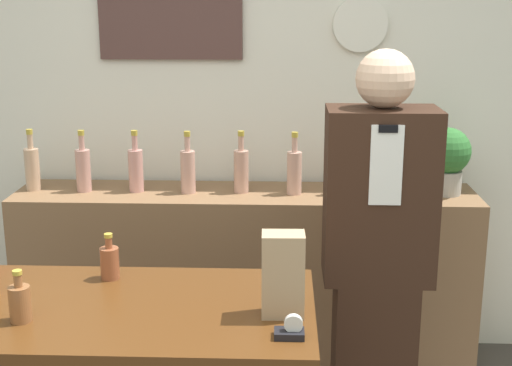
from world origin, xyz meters
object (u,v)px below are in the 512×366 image
Objects in this scene: shopkeeper at (377,264)px; potted_plant at (447,157)px; tape_dispenser at (291,330)px; paper_bag at (283,275)px.

potted_plant is (0.42, 0.75, 0.27)m from shopkeeper.
potted_plant is 3.69× the size of tape_dispenser.
paper_bag reaches higher than tape_dispenser.
shopkeeper is 0.91m from potted_plant.
paper_bag is (-0.38, -0.60, 0.19)m from shopkeeper.
paper_bag is (-0.80, -1.36, -0.08)m from potted_plant.
shopkeeper is at bearing -119.43° from potted_plant.
shopkeeper is at bearing 65.12° from tape_dispenser.
potted_plant reaches higher than paper_bag.
paper_bag is at bearing 98.90° from tape_dispenser.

